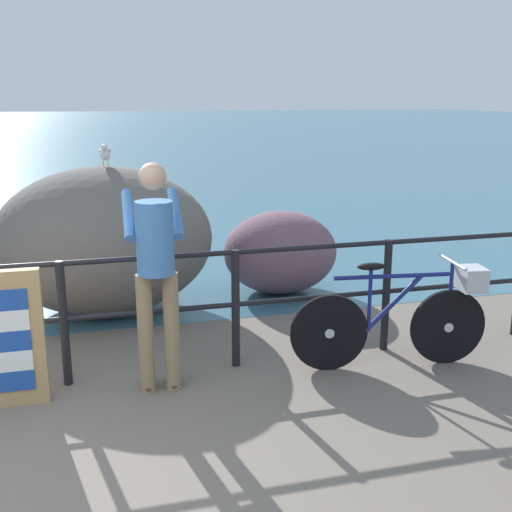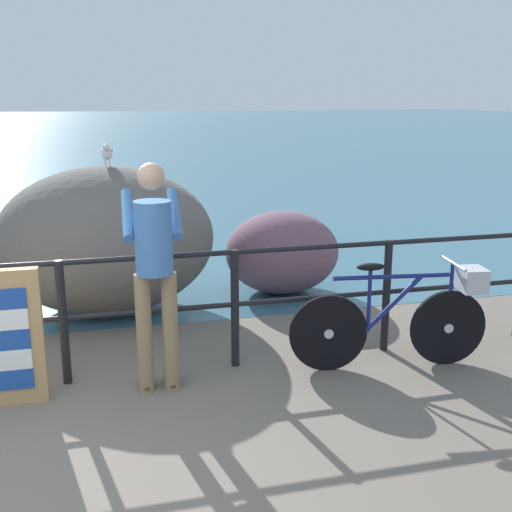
{
  "view_description": "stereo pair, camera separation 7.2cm",
  "coord_description": "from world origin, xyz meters",
  "px_view_note": "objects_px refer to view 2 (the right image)",
  "views": [
    {
      "loc": [
        0.94,
        -3.23,
        2.25
      ],
      "look_at": [
        2.36,
        2.03,
        0.85
      ],
      "focal_mm": 44.06,
      "sensor_mm": 36.0,
      "label": 1
    },
    {
      "loc": [
        1.01,
        -3.25,
        2.25
      ],
      "look_at": [
        2.36,
        2.03,
        0.85
      ],
      "focal_mm": 44.06,
      "sensor_mm": 36.0,
      "label": 2
    }
  ],
  "objects_px": {
    "person_at_railing": "(155,267)",
    "seagull": "(107,152)",
    "breakwater_boulder_main": "(106,240)",
    "breakwater_boulder_right": "(282,252)",
    "bicycle": "(407,314)"
  },
  "relations": [
    {
      "from": "person_at_railing",
      "to": "seagull",
      "type": "relative_size",
      "value": 5.24
    },
    {
      "from": "person_at_railing",
      "to": "breakwater_boulder_right",
      "type": "height_order",
      "value": "person_at_railing"
    },
    {
      "from": "person_at_railing",
      "to": "bicycle",
      "type": "bearing_deg",
      "value": -90.29
    },
    {
      "from": "breakwater_boulder_main",
      "to": "seagull",
      "type": "relative_size",
      "value": 6.69
    },
    {
      "from": "breakwater_boulder_main",
      "to": "breakwater_boulder_right",
      "type": "distance_m",
      "value": 2.01
    },
    {
      "from": "breakwater_boulder_right",
      "to": "seagull",
      "type": "bearing_deg",
      "value": -175.58
    },
    {
      "from": "bicycle",
      "to": "seagull",
      "type": "height_order",
      "value": "seagull"
    },
    {
      "from": "person_at_railing",
      "to": "breakwater_boulder_right",
      "type": "xyz_separation_m",
      "value": [
        1.66,
        2.19,
        -0.52
      ]
    },
    {
      "from": "person_at_railing",
      "to": "seagull",
      "type": "height_order",
      "value": "person_at_railing"
    },
    {
      "from": "bicycle",
      "to": "seagull",
      "type": "relative_size",
      "value": 4.98
    },
    {
      "from": "person_at_railing",
      "to": "breakwater_boulder_main",
      "type": "bearing_deg",
      "value": 11.26
    },
    {
      "from": "person_at_railing",
      "to": "breakwater_boulder_main",
      "type": "distance_m",
      "value": 2.06
    },
    {
      "from": "breakwater_boulder_main",
      "to": "seagull",
      "type": "xyz_separation_m",
      "value": [
        0.06,
        0.01,
        0.91
      ]
    },
    {
      "from": "bicycle",
      "to": "breakwater_boulder_right",
      "type": "bearing_deg",
      "value": 107.56
    },
    {
      "from": "seagull",
      "to": "breakwater_boulder_main",
      "type": "bearing_deg",
      "value": -75.26
    }
  ]
}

